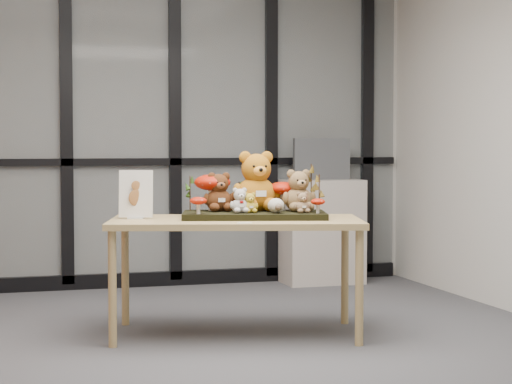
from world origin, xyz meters
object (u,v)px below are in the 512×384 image
object	(u,v)px
bear_pooh_yellow	(256,178)
bear_beige_small	(302,201)
bear_brown_medium	(219,190)
plush_cream_hedgehog	(276,205)
diorama_tray	(254,215)
monitor	(322,159)
mushroom_front_left	(198,205)
bear_tan_back	(299,188)
bear_white_bow	(240,199)
mushroom_front_right	(318,205)
display_table	(236,229)
cabinet	(322,231)
mushroom_back_left	(212,191)
mushroom_back_right	(282,195)
sign_holder	(136,196)
bear_small_yellow	(250,202)

from	to	relation	value
bear_pooh_yellow	bear_beige_small	xyz separation A→B (m)	(0.23, -0.26, -0.14)
bear_brown_medium	plush_cream_hedgehog	xyz separation A→B (m)	(0.30, -0.27, -0.08)
diorama_tray	monitor	world-z (taller)	monitor
bear_pooh_yellow	mushroom_front_left	xyz separation A→B (m)	(-0.42, -0.17, -0.15)
bear_tan_back	bear_beige_small	xyz separation A→B (m)	(-0.03, -0.16, -0.07)
bear_tan_back	bear_white_bow	size ratio (longest dim) A/B	1.69
diorama_tray	mushroom_front_right	xyz separation A→B (m)	(0.35, -0.20, 0.07)
bear_brown_medium	monitor	distance (m)	2.21
display_table	bear_brown_medium	distance (m)	0.30
bear_beige_small	cabinet	world-z (taller)	bear_beige_small
diorama_tray	plush_cream_hedgehog	distance (m)	0.18
bear_brown_medium	mushroom_back_left	xyz separation A→B (m)	(-0.03, 0.06, -0.01)
cabinet	mushroom_back_left	bearing A→B (deg)	-129.47
mushroom_front_right	cabinet	size ratio (longest dim) A/B	0.11
diorama_tray	mushroom_back_right	xyz separation A→B (m)	(0.21, 0.08, 0.12)
mushroom_back_right	bear_beige_small	bearing A→B (deg)	-77.92
bear_tan_back	bear_beige_small	world-z (taller)	bear_tan_back
mushroom_back_right	bear_brown_medium	bearing A→B (deg)	173.70
bear_white_bow	mushroom_back_right	bearing A→B (deg)	37.46
mushroom_front_left	bear_pooh_yellow	bearing A→B (deg)	21.67
mushroom_back_left	mushroom_back_right	world-z (taller)	mushroom_back_left
bear_brown_medium	diorama_tray	bearing A→B (deg)	-18.42
bear_tan_back	cabinet	xyz separation A→B (m)	(0.86, 1.86, -0.47)
mushroom_front_left	bear_beige_small	bearing A→B (deg)	-8.10
bear_tan_back	mushroom_front_right	bearing A→B (deg)	-58.75
monitor	mushroom_front_right	bearing A→B (deg)	-110.97
plush_cream_hedgehog	cabinet	size ratio (longest dim) A/B	0.12
mushroom_front_right	monitor	size ratio (longest dim) A/B	0.20
bear_tan_back	mushroom_front_right	size ratio (longest dim) A/B	2.91
mushroom_back_right	bear_tan_back	bearing A→B (deg)	-47.85
diorama_tray	cabinet	size ratio (longest dim) A/B	1.01
display_table	mushroom_front_right	world-z (taller)	mushroom_front_right
bear_pooh_yellow	bear_white_bow	world-z (taller)	bear_pooh_yellow
plush_cream_hedgehog	mushroom_back_right	xyz separation A→B (m)	(0.11, 0.22, 0.05)
plush_cream_hedgehog	mushroom_front_left	size ratio (longest dim) A/B	0.89
bear_brown_medium	cabinet	size ratio (longest dim) A/B	0.31
plush_cream_hedgehog	mushroom_back_right	bearing A→B (deg)	77.72
bear_brown_medium	mushroom_front_right	xyz separation A→B (m)	(0.55, -0.33, -0.09)
mushroom_back_left	cabinet	bearing A→B (deg)	50.53
bear_pooh_yellow	bear_white_bow	size ratio (longest dim) A/B	2.43
mushroom_back_right	sign_holder	world-z (taller)	sign_holder
bear_brown_medium	bear_white_bow	bearing A→B (deg)	-49.26
plush_cream_hedgehog	sign_holder	bearing A→B (deg)	175.66
mushroom_front_right	monitor	distance (m)	2.24
bear_small_yellow	mushroom_back_right	bearing A→B (deg)	43.70
bear_pooh_yellow	bear_brown_medium	world-z (taller)	bear_pooh_yellow
bear_pooh_yellow	plush_cream_hedgehog	size ratio (longest dim) A/B	4.07
bear_white_bow	monitor	size ratio (longest dim) A/B	0.34
plush_cream_hedgehog	diorama_tray	bearing A→B (deg)	141.14
mushroom_back_right	mushroom_front_left	distance (m)	0.61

